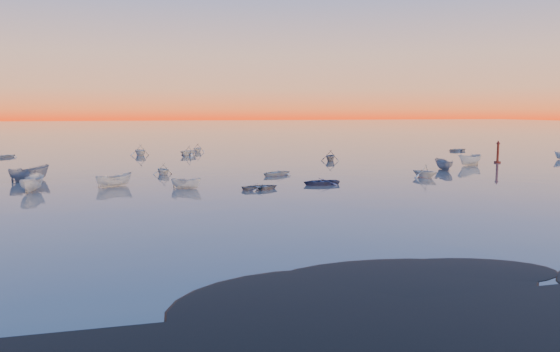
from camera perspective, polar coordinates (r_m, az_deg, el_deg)
name	(u,v)px	position (r m, az deg, el deg)	size (l,w,h in m)	color
ground	(199,145)	(123.29, -8.46, 3.24)	(600.00, 600.00, 0.00)	#6B6159
mud_lobes	(447,279)	(26.34, 17.06, -10.27)	(140.00, 6.00, 0.07)	black
moored_fleet	(236,165)	(76.89, -4.59, 1.15)	(124.00, 58.00, 1.20)	silver
boat_near_center	(114,186)	(57.55, -16.94, -1.06)	(3.83, 1.62, 1.33)	silver
boat_near_right	(425,177)	(64.58, 14.86, -0.15)	(3.34, 1.50, 1.17)	silver
channel_marker	(498,154)	(86.14, 21.80, 2.19)	(0.95, 0.95, 3.39)	#45130E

